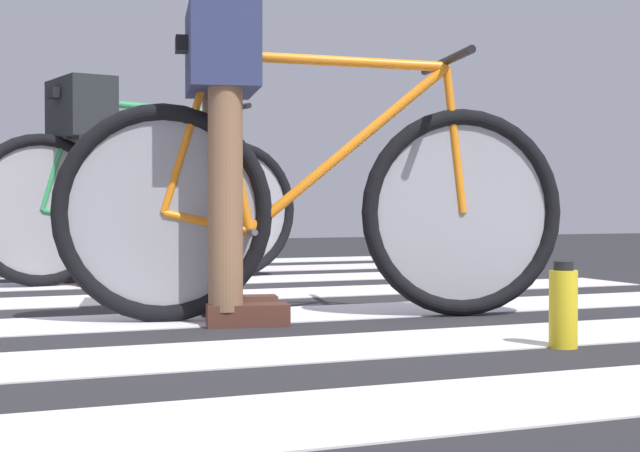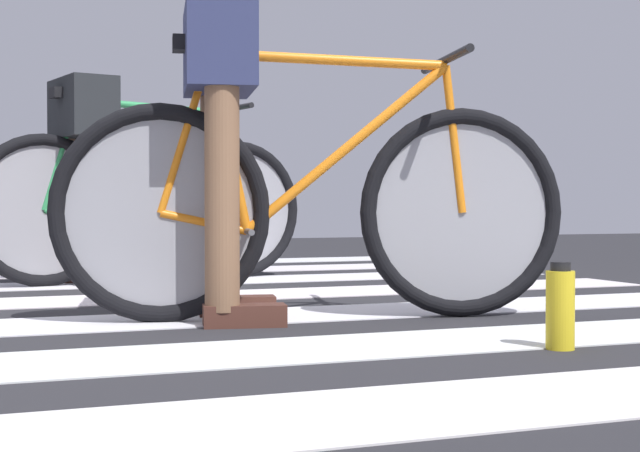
{
  "view_description": "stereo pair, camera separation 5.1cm",
  "coord_description": "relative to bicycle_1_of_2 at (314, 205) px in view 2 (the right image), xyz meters",
  "views": [
    {
      "loc": [
        -0.61,
        -3.23,
        0.41
      ],
      "look_at": [
        0.78,
        0.23,
        0.32
      ],
      "focal_mm": 53.87,
      "sensor_mm": 36.0,
      "label": 1
    },
    {
      "loc": [
        -0.56,
        -3.23,
        0.41
      ],
      "look_at": [
        0.78,
        0.23,
        0.32
      ],
      "focal_mm": 53.87,
      "sensor_mm": 36.0,
      "label": 2
    }
  ],
  "objects": [
    {
      "name": "cyclist_1_of_2",
      "position": [
        -0.3,
        0.06,
        0.28
      ],
      "size": [
        0.38,
        0.45,
        1.03
      ],
      "rotation": [
        0.0,
        0.0,
        -0.2
      ],
      "color": "brown",
      "rests_on": "ground"
    },
    {
      "name": "bicycle_1_of_2",
      "position": [
        0.0,
        0.0,
        0.0
      ],
      "size": [
        1.71,
        0.56,
        0.93
      ],
      "rotation": [
        0.0,
        0.0,
        -0.2
      ],
      "color": "black",
      "rests_on": "ground"
    },
    {
      "name": "bicycle_2_of_2",
      "position": [
        -0.23,
        1.74,
        0.0
      ],
      "size": [
        1.71,
        0.56,
        0.93
      ],
      "rotation": [
        0.0,
        0.0,
        0.2
      ],
      "color": "black",
      "rests_on": "ground"
    },
    {
      "name": "water_bottle",
      "position": [
        0.38,
        -0.85,
        -0.27
      ],
      "size": [
        0.08,
        0.08,
        0.23
      ],
      "color": "gold",
      "rests_on": "ground"
    },
    {
      "name": "crosswalk_markings",
      "position": [
        -0.63,
        0.53,
        -0.38
      ],
      "size": [
        5.47,
        5.74,
        0.0
      ],
      "color": "silver",
      "rests_on": "ground"
    },
    {
      "name": "ground",
      "position": [
        -0.58,
        0.24,
        -0.4
      ],
      "size": [
        18.0,
        14.0,
        0.02
      ],
      "color": "#252529"
    },
    {
      "name": "cyclist_2_of_2",
      "position": [
        -0.54,
        1.68,
        0.25
      ],
      "size": [
        0.38,
        0.45,
        0.98
      ],
      "rotation": [
        0.0,
        0.0,
        0.2
      ],
      "color": "#A87A5B",
      "rests_on": "ground"
    }
  ]
}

